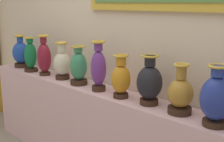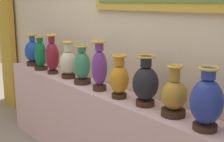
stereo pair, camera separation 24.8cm
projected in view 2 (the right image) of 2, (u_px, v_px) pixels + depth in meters
name	position (u px, v px, depth m)	size (l,w,h in m)	color
display_shelf	(112.00, 138.00, 2.61)	(3.42, 0.32, 0.81)	beige
back_wall	(133.00, 5.00, 2.50)	(5.94, 0.14, 3.01)	beige
curtain_gold	(7.00, 35.00, 4.47)	(0.41, 0.08, 2.13)	gold
vase_sapphire	(33.00, 52.00, 3.60)	(0.19, 0.19, 0.37)	#382319
vase_emerald	(40.00, 55.00, 3.36)	(0.14, 0.14, 0.37)	#382319
vase_burgundy	(52.00, 56.00, 3.17)	(0.14, 0.14, 0.41)	#382319
vase_ivory	(68.00, 62.00, 2.99)	(0.17, 0.17, 0.36)	#382319
vase_jade	(82.00, 66.00, 2.78)	(0.15, 0.15, 0.35)	#382319
vase_violet	(99.00, 68.00, 2.55)	(0.13, 0.13, 0.42)	#382319
vase_amber	(119.00, 78.00, 2.36)	(0.15, 0.15, 0.34)	#382319
vase_onyx	(146.00, 83.00, 2.18)	(0.19, 0.19, 0.37)	#382319
vase_ochre	(174.00, 96.00, 1.99)	(0.17, 0.17, 0.34)	#382319
vase_cobalt	(207.00, 102.00, 1.76)	(0.19, 0.19, 0.37)	#382319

